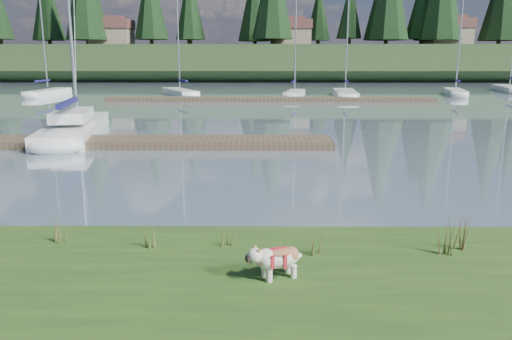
{
  "coord_description": "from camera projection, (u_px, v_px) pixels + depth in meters",
  "views": [
    {
      "loc": [
        1.22,
        -10.21,
        3.37
      ],
      "look_at": [
        1.14,
        -0.5,
        1.19
      ],
      "focal_mm": 35.0,
      "sensor_mm": 36.0,
      "label": 1
    }
  ],
  "objects": [
    {
      "name": "ground",
      "position": [
        245.0,
        101.0,
        39.98
      ],
      "size": [
        200.0,
        200.0,
        0.0
      ],
      "primitive_type": "plane",
      "color": "gray",
      "rests_on": "ground"
    },
    {
      "name": "ridge",
      "position": [
        253.0,
        63.0,
        81.38
      ],
      "size": [
        200.0,
        20.0,
        5.0
      ],
      "primitive_type": "cube",
      "color": "#22351A",
      "rests_on": "ground"
    },
    {
      "name": "bulldog",
      "position": [
        277.0,
        257.0,
        6.96
      ],
      "size": [
        0.82,
        0.53,
        0.49
      ],
      "rotation": [
        0.0,
        0.0,
        3.51
      ],
      "color": "silver",
      "rests_on": "bank"
    },
    {
      "name": "sailboat_main",
      "position": [
        78.0,
        124.0,
        22.96
      ],
      "size": [
        3.85,
        10.23,
        14.32
      ],
      "rotation": [
        0.0,
        0.0,
        1.76
      ],
      "color": "white",
      "rests_on": "ground"
    },
    {
      "name": "dock_near",
      "position": [
        127.0,
        142.0,
        19.49
      ],
      "size": [
        16.0,
        2.0,
        0.3
      ],
      "primitive_type": "cube",
      "color": "#4C3D2C",
      "rests_on": "ground"
    },
    {
      "name": "dock_far",
      "position": [
        270.0,
        99.0,
        39.93
      ],
      "size": [
        26.0,
        2.2,
        0.3
      ],
      "primitive_type": "cube",
      "color": "#4C3D2C",
      "rests_on": "ground"
    },
    {
      "name": "sailboat_bg_0",
      "position": [
        51.0,
        92.0,
        46.13
      ],
      "size": [
        1.88,
        7.65,
        11.04
      ],
      "rotation": [
        0.0,
        0.0,
        1.52
      ],
      "color": "white",
      "rests_on": "ground"
    },
    {
      "name": "sailboat_bg_1",
      "position": [
        178.0,
        92.0,
        46.39
      ],
      "size": [
        4.74,
        7.9,
        11.89
      ],
      "rotation": [
        0.0,
        0.0,
        2.0
      ],
      "color": "white",
      "rests_on": "ground"
    },
    {
      "name": "sailboat_bg_2",
      "position": [
        295.0,
        93.0,
        44.3
      ],
      "size": [
        2.48,
        6.84,
        10.23
      ],
      "rotation": [
        0.0,
        0.0,
        1.39
      ],
      "color": "white",
      "rests_on": "ground"
    },
    {
      "name": "sailboat_bg_3",
      "position": [
        344.0,
        93.0,
        44.86
      ],
      "size": [
        2.53,
        9.0,
        12.94
      ],
      "rotation": [
        0.0,
        0.0,
        1.48
      ],
      "color": "white",
      "rests_on": "ground"
    },
    {
      "name": "sailboat_bg_4",
      "position": [
        454.0,
        92.0,
        46.25
      ],
      "size": [
        3.04,
        7.28,
        10.64
      ],
      "rotation": [
        0.0,
        0.0,
        1.33
      ],
      "color": "white",
      "rests_on": "ground"
    },
    {
      "name": "sailboat_bg_5",
      "position": [
        507.0,
        88.0,
        51.8
      ],
      "size": [
        3.84,
        9.32,
        12.95
      ],
      "rotation": [
        0.0,
        0.0,
        1.34
      ],
      "color": "white",
      "rests_on": "ground"
    },
    {
      "name": "weed_0",
      "position": [
        149.0,
        233.0,
        8.06
      ],
      "size": [
        0.17,
        0.14,
        0.6
      ],
      "color": "#475B23",
      "rests_on": "bank"
    },
    {
      "name": "weed_1",
      "position": [
        227.0,
        235.0,
        8.15
      ],
      "size": [
        0.17,
        0.14,
        0.44
      ],
      "color": "#475B23",
      "rests_on": "bank"
    },
    {
      "name": "weed_2",
      "position": [
        446.0,
        235.0,
        7.77
      ],
      "size": [
        0.17,
        0.14,
        0.79
      ],
      "color": "#475B23",
      "rests_on": "bank"
    },
    {
      "name": "weed_3",
      "position": [
        60.0,
        230.0,
        8.36
      ],
      "size": [
        0.17,
        0.14,
        0.47
      ],
      "color": "#475B23",
      "rests_on": "bank"
    },
    {
      "name": "weed_4",
      "position": [
        316.0,
        244.0,
        7.82
      ],
      "size": [
        0.17,
        0.14,
        0.42
      ],
      "color": "#475B23",
      "rests_on": "bank"
    },
    {
      "name": "weed_5",
      "position": [
        461.0,
        232.0,
        7.98
      ],
      "size": [
        0.17,
        0.14,
        0.69
      ],
      "color": "#475B23",
      "rests_on": "bank"
    },
    {
      "name": "mud_lip",
      "position": [
        194.0,
        242.0,
        9.13
      ],
      "size": [
        60.0,
        0.5,
        0.14
      ],
      "primitive_type": "cube",
      "color": "#33281C",
      "rests_on": "ground"
    },
    {
      "name": "conifer_3",
      "position": [
        189.0,
        4.0,
        78.46
      ],
      "size": [
        4.84,
        4.84,
        12.25
      ],
      "color": "#382619",
      "rests_on": "ridge"
    },
    {
      "name": "conifer_5",
      "position": [
        350.0,
        8.0,
        76.5
      ],
      "size": [
        3.96,
        3.96,
        10.35
      ],
      "color": "#382619",
      "rests_on": "ridge"
    },
    {
      "name": "house_0",
      "position": [
        111.0,
        32.0,
        77.58
      ],
      "size": [
        6.3,
        5.3,
        4.65
      ],
      "color": "gray",
      "rests_on": "ridge"
    },
    {
      "name": "house_1",
      "position": [
        291.0,
        32.0,
        78.32
      ],
      "size": [
        6.3,
        5.3,
        4.65
      ],
      "color": "gray",
      "rests_on": "ridge"
    },
    {
      "name": "house_2",
      "position": [
        449.0,
        32.0,
        76.17
      ],
      "size": [
        6.3,
        5.3,
        4.65
      ],
      "color": "gray",
      "rests_on": "ridge"
    }
  ]
}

